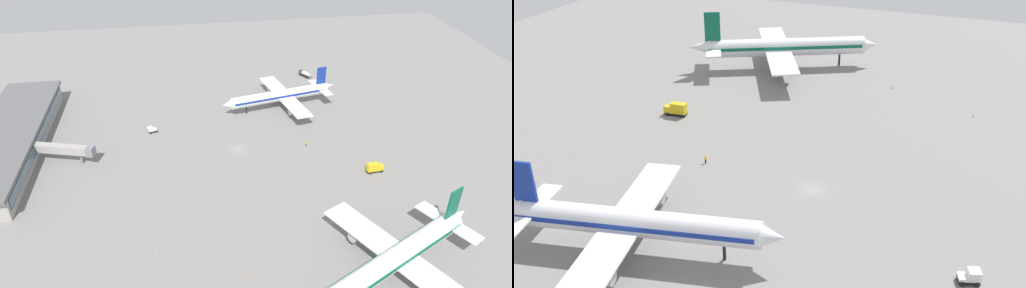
# 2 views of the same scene
# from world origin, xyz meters

# --- Properties ---
(ground) EXTENTS (288.00, 288.00, 0.00)m
(ground) POSITION_xyz_m (0.00, 0.00, 0.00)
(ground) COLOR gray
(terminal_building) EXTENTS (80.65, 20.74, 8.07)m
(terminal_building) POSITION_xyz_m (-11.65, -77.94, 4.11)
(terminal_building) COLOR #9E9993
(terminal_building) RESTS_ON ground
(airplane_at_gate) EXTENTS (43.87, 52.71, 17.31)m
(airplane_at_gate) POSITION_xyz_m (63.74, 29.62, 6.29)
(airplane_at_gate) COLOR white
(airplane_at_gate) RESTS_ON ground
(airplane_taxiing) EXTENTS (39.41, 48.48, 14.86)m
(airplane_taxiing) POSITION_xyz_m (-28.48, 21.22, 5.40)
(airplane_taxiing) COLOR white
(airplane_taxiing) RESTS_ON ground
(baggage_tug) EXTENTS (3.02, 3.63, 2.30)m
(baggage_tug) POSITION_xyz_m (-16.73, -30.29, 1.16)
(baggage_tug) COLOR black
(baggage_tug) RESTS_ON ground
(fuel_truck) EXTENTS (6.38, 4.88, 2.50)m
(fuel_truck) POSITION_xyz_m (-57.10, 38.75, 1.39)
(fuel_truck) COLOR black
(fuel_truck) RESTS_ON ground
(catering_truck) EXTENTS (2.57, 5.73, 3.30)m
(catering_truck) POSITION_xyz_m (20.85, 41.94, 1.70)
(catering_truck) COLOR black
(catering_truck) RESTS_ON ground
(ground_crew_worker) EXTENTS (0.53, 0.53, 1.67)m
(ground_crew_worker) POSITION_xyz_m (1.78, 24.05, 0.85)
(ground_crew_worker) COLOR #1E2338
(ground_crew_worker) RESTS_ON ground
(jet_bridge) EXTENTS (8.83, 20.93, 6.74)m
(jet_bridge) POSITION_xyz_m (-1.05, -57.50, 5.14)
(jet_bridge) COLOR #9E9993
(jet_bridge) RESTS_ON ground
(safety_cone_near_gate) EXTENTS (0.44, 0.44, 0.60)m
(safety_cone_near_gate) POSITION_xyz_m (58.50, -4.79, 0.30)
(safety_cone_near_gate) COLOR #EA590C
(safety_cone_near_gate) RESTS_ON ground
(safety_cone_mid_apron) EXTENTS (0.44, 0.44, 0.60)m
(safety_cone_mid_apron) POSITION_xyz_m (46.64, -26.77, 0.30)
(safety_cone_mid_apron) COLOR #EA590C
(safety_cone_mid_apron) RESTS_ON ground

